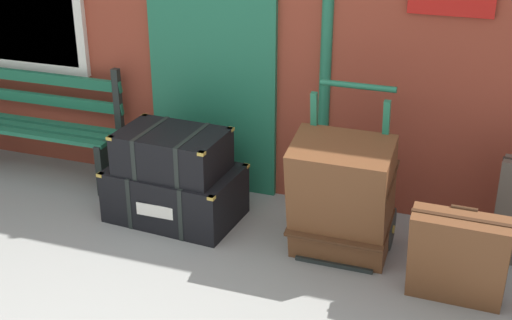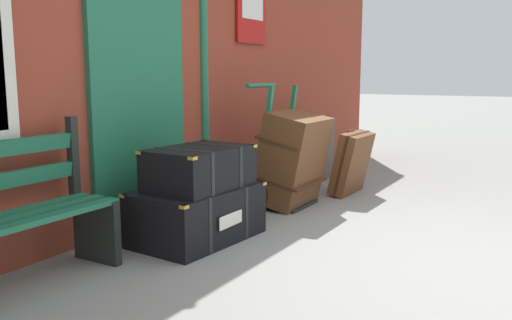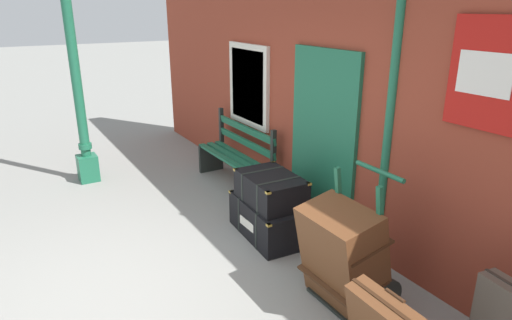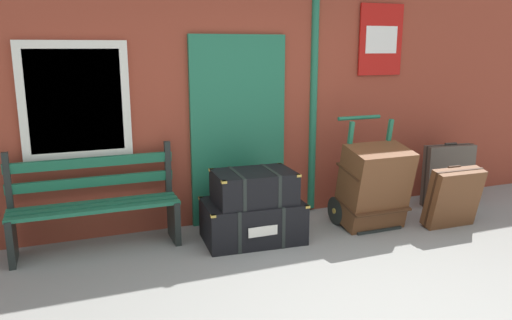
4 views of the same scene
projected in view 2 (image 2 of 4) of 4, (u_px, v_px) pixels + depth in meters
The scene contains 8 objects.
ground_plane at pixel (440, 266), 3.71m from camera, with size 60.00×60.00×0.00m, color gray.
brick_facade at pixel (143, 39), 4.73m from camera, with size 10.40×0.35×3.20m.
steamer_trunk_base at pixel (197, 214), 4.27m from camera, with size 1.05×0.72×0.43m.
steamer_trunk_middle at pixel (199, 168), 4.21m from camera, with size 0.84×0.59×0.33m.
porters_trolley at pixel (277, 177), 5.44m from camera, with size 0.71×0.56×1.21m.
large_brown_trunk at pixel (292, 159), 5.32m from camera, with size 0.70×0.61×0.95m.
suitcase_cream at pixel (316, 149), 6.66m from camera, with size 0.66×0.24×0.81m.
suitcase_beige at pixel (352, 163), 5.90m from camera, with size 0.62×0.33×0.70m.
Camera 2 is at (-3.70, -0.70, 1.31)m, focal length 38.07 mm.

